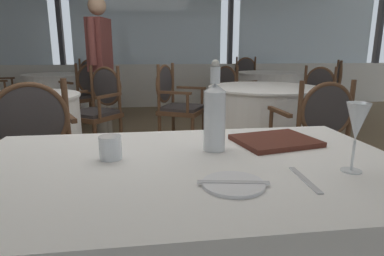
{
  "coord_description": "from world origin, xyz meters",
  "views": [
    {
      "loc": [
        -0.05,
        -2.22,
        1.13
      ],
      "look_at": [
        0.11,
        -1.09,
        0.85
      ],
      "focal_mm": 30.33,
      "sensor_mm": 36.0,
      "label": 1
    }
  ],
  "objects_px": {
    "water_tumbler": "(110,148)",
    "dining_chair_3_0": "(32,143)",
    "dining_chair_1_1": "(315,130)",
    "dining_chair_0_0": "(87,91)",
    "dining_chair_1_2": "(313,97)",
    "dining_chair_2_2": "(330,85)",
    "wine_glass": "(357,123)",
    "dining_chair_1_0": "(175,99)",
    "dining_chair_2_0": "(247,78)",
    "diner_person_0": "(100,59)",
    "dining_chair_0_1": "(87,81)",
    "side_plate": "(233,184)",
    "menu_book": "(275,141)",
    "dining_chair_2_1": "(231,90)",
    "water_bottle": "(215,115)",
    "dining_chair_3_1": "(99,103)"
  },
  "relations": [
    {
      "from": "side_plate",
      "to": "dining_chair_3_1",
      "type": "bearing_deg",
      "value": 105.24
    },
    {
      "from": "dining_chair_1_1",
      "to": "diner_person_0",
      "type": "distance_m",
      "value": 2.82
    },
    {
      "from": "dining_chair_1_0",
      "to": "dining_chair_1_1",
      "type": "distance_m",
      "value": 1.76
    },
    {
      "from": "side_plate",
      "to": "dining_chair_0_0",
      "type": "relative_size",
      "value": 0.19
    },
    {
      "from": "dining_chair_2_1",
      "to": "dining_chair_3_0",
      "type": "bearing_deg",
      "value": -159.84
    },
    {
      "from": "menu_book",
      "to": "dining_chair_1_2",
      "type": "distance_m",
      "value": 3.02
    },
    {
      "from": "dining_chair_0_0",
      "to": "dining_chair_1_0",
      "type": "distance_m",
      "value": 1.56
    },
    {
      "from": "side_plate",
      "to": "dining_chair_0_1",
      "type": "xyz_separation_m",
      "value": [
        -1.36,
        5.55,
        -0.2
      ]
    },
    {
      "from": "dining_chair_0_0",
      "to": "dining_chair_3_0",
      "type": "height_order",
      "value": "dining_chair_3_0"
    },
    {
      "from": "dining_chair_1_2",
      "to": "dining_chair_2_0",
      "type": "distance_m",
      "value": 2.6
    },
    {
      "from": "water_bottle",
      "to": "dining_chair_2_1",
      "type": "relative_size",
      "value": 0.38
    },
    {
      "from": "dining_chair_3_1",
      "to": "dining_chair_1_0",
      "type": "bearing_deg",
      "value": 131.67
    },
    {
      "from": "dining_chair_2_0",
      "to": "diner_person_0",
      "type": "bearing_deg",
      "value": -55.93
    },
    {
      "from": "water_bottle",
      "to": "wine_glass",
      "type": "distance_m",
      "value": 0.48
    },
    {
      "from": "wine_glass",
      "to": "dining_chair_2_2",
      "type": "bearing_deg",
      "value": 60.16
    },
    {
      "from": "water_tumbler",
      "to": "diner_person_0",
      "type": "xyz_separation_m",
      "value": [
        -0.45,
        3.22,
        0.22
      ]
    },
    {
      "from": "side_plate",
      "to": "dining_chair_0_1",
      "type": "height_order",
      "value": "dining_chair_0_1"
    },
    {
      "from": "dining_chair_3_1",
      "to": "diner_person_0",
      "type": "distance_m",
      "value": 0.82
    },
    {
      "from": "dining_chair_1_0",
      "to": "dining_chair_3_1",
      "type": "relative_size",
      "value": 1.02
    },
    {
      "from": "dining_chair_2_1",
      "to": "dining_chair_2_0",
      "type": "bearing_deg",
      "value": 30.12
    },
    {
      "from": "wine_glass",
      "to": "dining_chair_1_1",
      "type": "bearing_deg",
      "value": 65.32
    },
    {
      "from": "dining_chair_3_0",
      "to": "dining_chair_3_1",
      "type": "bearing_deg",
      "value": -30.05
    },
    {
      "from": "wine_glass",
      "to": "dining_chair_1_2",
      "type": "height_order",
      "value": "wine_glass"
    },
    {
      "from": "water_tumbler",
      "to": "dining_chair_3_0",
      "type": "distance_m",
      "value": 1.12
    },
    {
      "from": "dining_chair_0_1",
      "to": "dining_chair_1_1",
      "type": "xyz_separation_m",
      "value": [
        2.38,
        -4.13,
        -0.03
      ]
    },
    {
      "from": "dining_chair_2_2",
      "to": "side_plate",
      "type": "bearing_deg",
      "value": 82.03
    },
    {
      "from": "dining_chair_1_2",
      "to": "diner_person_0",
      "type": "xyz_separation_m",
      "value": [
        -2.65,
        0.53,
        0.47
      ]
    },
    {
      "from": "water_bottle",
      "to": "dining_chair_1_1",
      "type": "distance_m",
      "value": 1.53
    },
    {
      "from": "dining_chair_2_1",
      "to": "water_tumbler",
      "type": "bearing_deg",
      "value": -145.21
    },
    {
      "from": "dining_chair_0_0",
      "to": "dining_chair_3_0",
      "type": "xyz_separation_m",
      "value": [
        0.14,
        -2.74,
        0.0
      ]
    },
    {
      "from": "side_plate",
      "to": "dining_chair_0_1",
      "type": "distance_m",
      "value": 5.72
    },
    {
      "from": "dining_chair_1_2",
      "to": "diner_person_0",
      "type": "relative_size",
      "value": 0.53
    },
    {
      "from": "dining_chair_2_1",
      "to": "water_bottle",
      "type": "bearing_deg",
      "value": -140.16
    },
    {
      "from": "water_bottle",
      "to": "dining_chair_3_1",
      "type": "xyz_separation_m",
      "value": [
        -0.78,
        2.49,
        -0.34
      ]
    },
    {
      "from": "wine_glass",
      "to": "dining_chair_2_0",
      "type": "xyz_separation_m",
      "value": [
        1.39,
        5.52,
        -0.33
      ]
    },
    {
      "from": "water_tumbler",
      "to": "dining_chair_1_1",
      "type": "xyz_separation_m",
      "value": [
        1.39,
        1.14,
        -0.26
      ]
    },
    {
      "from": "side_plate",
      "to": "dining_chair_1_2",
      "type": "xyz_separation_m",
      "value": [
        1.84,
        2.98,
        -0.21
      ]
    },
    {
      "from": "menu_book",
      "to": "dining_chair_1_0",
      "type": "bearing_deg",
      "value": 82.65
    },
    {
      "from": "side_plate",
      "to": "water_tumbler",
      "type": "height_order",
      "value": "water_tumbler"
    },
    {
      "from": "dining_chair_1_0",
      "to": "dining_chair_1_1",
      "type": "relative_size",
      "value": 1.06
    },
    {
      "from": "dining_chair_2_2",
      "to": "dining_chair_0_0",
      "type": "bearing_deg",
      "value": 28.77
    },
    {
      "from": "dining_chair_0_0",
      "to": "dining_chair_2_2",
      "type": "xyz_separation_m",
      "value": [
        3.85,
        0.22,
        0.0
      ]
    },
    {
      "from": "dining_chair_2_1",
      "to": "dining_chair_1_1",
      "type": "bearing_deg",
      "value": -125.03
    },
    {
      "from": "menu_book",
      "to": "dining_chair_2_1",
      "type": "relative_size",
      "value": 0.34
    },
    {
      "from": "water_bottle",
      "to": "dining_chair_2_2",
      "type": "height_order",
      "value": "water_bottle"
    },
    {
      "from": "menu_book",
      "to": "diner_person_0",
      "type": "bearing_deg",
      "value": 97.47
    },
    {
      "from": "dining_chair_2_1",
      "to": "dining_chair_3_1",
      "type": "xyz_separation_m",
      "value": [
        -1.82,
        -1.21,
        0.02
      ]
    },
    {
      "from": "dining_chair_0_0",
      "to": "dining_chair_1_2",
      "type": "distance_m",
      "value": 3.08
    },
    {
      "from": "dining_chair_1_1",
      "to": "dining_chair_3_0",
      "type": "height_order",
      "value": "dining_chair_3_0"
    },
    {
      "from": "dining_chair_1_1",
      "to": "dining_chair_1_2",
      "type": "relative_size",
      "value": 0.99
    }
  ]
}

